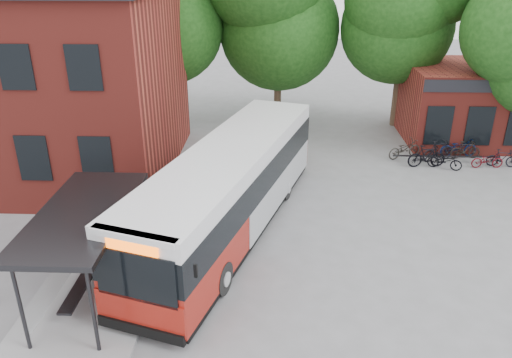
{
  "coord_description": "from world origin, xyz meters",
  "views": [
    {
      "loc": [
        0.78,
        -13.05,
        9.35
      ],
      "look_at": [
        0.18,
        3.28,
        2.0
      ],
      "focal_mm": 35.0,
      "sensor_mm": 36.0,
      "label": 1
    }
  ],
  "objects_px": {
    "city_bus": "(231,190)",
    "bicycle_4": "(458,147)",
    "bicycle_7": "(503,158)",
    "bicycle_1": "(427,156)",
    "bicycle_2": "(445,161)",
    "bus_shelter": "(89,255)",
    "bicycle_6": "(487,160)",
    "bicycle_5": "(465,150)",
    "bicycle_3": "(438,151)",
    "bicycle_0": "(404,149)"
  },
  "relations": [
    {
      "from": "city_bus",
      "to": "bicycle_3",
      "type": "bearing_deg",
      "value": 53.7
    },
    {
      "from": "city_bus",
      "to": "bicycle_6",
      "type": "relative_size",
      "value": 8.41
    },
    {
      "from": "bus_shelter",
      "to": "bicycle_7",
      "type": "bearing_deg",
      "value": 33.06
    },
    {
      "from": "city_bus",
      "to": "bicycle_1",
      "type": "relative_size",
      "value": 6.91
    },
    {
      "from": "bicycle_0",
      "to": "bicycle_3",
      "type": "bearing_deg",
      "value": -126.37
    },
    {
      "from": "bus_shelter",
      "to": "city_bus",
      "type": "xyz_separation_m",
      "value": [
        3.77,
        4.12,
        0.17
      ]
    },
    {
      "from": "bicycle_3",
      "to": "bus_shelter",
      "type": "bearing_deg",
      "value": 107.25
    },
    {
      "from": "bicycle_1",
      "to": "bicycle_6",
      "type": "distance_m",
      "value": 2.89
    },
    {
      "from": "bicycle_3",
      "to": "bicycle_6",
      "type": "xyz_separation_m",
      "value": [
        2.1,
        -0.82,
        -0.14
      ]
    },
    {
      "from": "city_bus",
      "to": "bicycle_5",
      "type": "bearing_deg",
      "value": 51.2
    },
    {
      "from": "bicycle_2",
      "to": "bicycle_7",
      "type": "height_order",
      "value": "bicycle_7"
    },
    {
      "from": "bicycle_2",
      "to": "bicycle_7",
      "type": "bearing_deg",
      "value": -59.53
    },
    {
      "from": "bicycle_3",
      "to": "bicycle_7",
      "type": "relative_size",
      "value": 1.21
    },
    {
      "from": "bicycle_0",
      "to": "bicycle_2",
      "type": "bearing_deg",
      "value": -154.77
    },
    {
      "from": "city_bus",
      "to": "bicycle_0",
      "type": "xyz_separation_m",
      "value": [
        8.09,
        7.47,
        -1.13
      ]
    },
    {
      "from": "bicycle_1",
      "to": "bicycle_2",
      "type": "xyz_separation_m",
      "value": [
        0.82,
        -0.21,
        -0.14
      ]
    },
    {
      "from": "bus_shelter",
      "to": "bicycle_0",
      "type": "xyz_separation_m",
      "value": [
        11.86,
        11.59,
        -0.96
      ]
    },
    {
      "from": "bicycle_1",
      "to": "bicycle_6",
      "type": "bearing_deg",
      "value": -96.96
    },
    {
      "from": "bicycle_3",
      "to": "bicycle_5",
      "type": "distance_m",
      "value": 1.51
    },
    {
      "from": "bus_shelter",
      "to": "bicycle_5",
      "type": "distance_m",
      "value": 18.92
    },
    {
      "from": "bicycle_7",
      "to": "bicycle_4",
      "type": "bearing_deg",
      "value": 62.17
    },
    {
      "from": "bus_shelter",
      "to": "bicycle_7",
      "type": "xyz_separation_m",
      "value": [
        16.31,
        10.62,
        -1.01
      ]
    },
    {
      "from": "bicycle_6",
      "to": "bicycle_4",
      "type": "bearing_deg",
      "value": 29.47
    },
    {
      "from": "bicycle_3",
      "to": "bicycle_1",
      "type": "bearing_deg",
      "value": 113.13
    },
    {
      "from": "bicycle_1",
      "to": "bicycle_5",
      "type": "distance_m",
      "value": 2.54
    },
    {
      "from": "bicycle_0",
      "to": "bicycle_7",
      "type": "xyz_separation_m",
      "value": [
        4.45,
        -0.97,
        -0.05
      ]
    },
    {
      "from": "bus_shelter",
      "to": "bicycle_2",
      "type": "relative_size",
      "value": 4.42
    },
    {
      "from": "bicycle_0",
      "to": "bicycle_3",
      "type": "height_order",
      "value": "bicycle_3"
    },
    {
      "from": "bus_shelter",
      "to": "bicycle_5",
      "type": "height_order",
      "value": "bus_shelter"
    },
    {
      "from": "bicycle_0",
      "to": "bicycle_3",
      "type": "distance_m",
      "value": 1.61
    },
    {
      "from": "bicycle_1",
      "to": "bicycle_5",
      "type": "bearing_deg",
      "value": -69.35
    },
    {
      "from": "bicycle_0",
      "to": "bicycle_3",
      "type": "relative_size",
      "value": 1.04
    },
    {
      "from": "bus_shelter",
      "to": "bicycle_6",
      "type": "relative_size",
      "value": 4.62
    },
    {
      "from": "city_bus",
      "to": "bicycle_4",
      "type": "relative_size",
      "value": 6.68
    },
    {
      "from": "bicycle_1",
      "to": "bus_shelter",
      "type": "bearing_deg",
      "value": 122.83
    },
    {
      "from": "city_bus",
      "to": "bicycle_4",
      "type": "bearing_deg",
      "value": 52.73
    },
    {
      "from": "bicycle_0",
      "to": "bicycle_6",
      "type": "relative_size",
      "value": 1.23
    },
    {
      "from": "bicycle_3",
      "to": "bicycle_4",
      "type": "bearing_deg",
      "value": -86.03
    },
    {
      "from": "bus_shelter",
      "to": "bicycle_1",
      "type": "distance_m",
      "value": 16.44
    },
    {
      "from": "bicycle_5",
      "to": "bicycle_7",
      "type": "xyz_separation_m",
      "value": [
        1.42,
        -1.01,
        -0.02
      ]
    },
    {
      "from": "city_bus",
      "to": "bicycle_1",
      "type": "height_order",
      "value": "city_bus"
    },
    {
      "from": "bicycle_5",
      "to": "bicycle_7",
      "type": "height_order",
      "value": "bicycle_5"
    },
    {
      "from": "bicycle_2",
      "to": "bicycle_4",
      "type": "height_order",
      "value": "bicycle_4"
    },
    {
      "from": "bus_shelter",
      "to": "bicycle_4",
      "type": "xyz_separation_m",
      "value": [
        14.63,
        11.87,
        -0.95
      ]
    },
    {
      "from": "bicycle_4",
      "to": "bus_shelter",
      "type": "bearing_deg",
      "value": 120.11
    },
    {
      "from": "city_bus",
      "to": "bicycle_2",
      "type": "height_order",
      "value": "city_bus"
    },
    {
      "from": "city_bus",
      "to": "bicycle_3",
      "type": "distance_m",
      "value": 12.07
    },
    {
      "from": "bus_shelter",
      "to": "bicycle_2",
      "type": "xyz_separation_m",
      "value": [
        13.46,
        10.25,
        -1.03
      ]
    },
    {
      "from": "bicycle_1",
      "to": "bicycle_3",
      "type": "height_order",
      "value": "bicycle_1"
    },
    {
      "from": "city_bus",
      "to": "bicycle_4",
      "type": "xyz_separation_m",
      "value": [
        10.86,
        7.75,
        -1.12
      ]
    }
  ]
}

